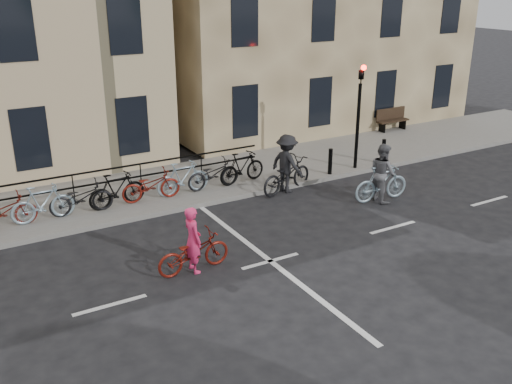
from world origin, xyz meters
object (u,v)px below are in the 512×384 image
traffic_light (359,104)px  cyclist_pink (193,249)px  bench (392,118)px  cyclist_dark (287,169)px  cyclist_grey (382,178)px

traffic_light → cyclist_pink: (-8.02, -3.83, -1.89)m
bench → cyclist_pink: bearing=-150.6°
traffic_light → cyclist_dark: 3.66m
traffic_light → cyclist_dark: bearing=-172.2°
traffic_light → bench: bearing=35.2°
cyclist_grey → cyclist_dark: size_ratio=0.86×
cyclist_grey → cyclist_dark: 3.00m
bench → traffic_light: bearing=-144.8°
bench → cyclist_grey: size_ratio=0.83×
traffic_light → bench: traffic_light is taller
bench → cyclist_dark: size_ratio=0.71×
bench → cyclist_grey: cyclist_grey is taller
traffic_light → cyclist_dark: size_ratio=1.73×
bench → cyclist_pink: (-12.82, -7.22, -0.11)m
traffic_light → cyclist_pink: traffic_light is taller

